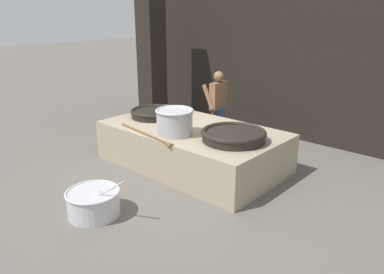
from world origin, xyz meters
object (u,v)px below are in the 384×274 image
giant_wok_near (154,113)px  giant_wok_far (234,135)px  prep_bowl_vegetables (94,202)px  cook (218,105)px  stock_pot (175,121)px

giant_wok_near → giant_wok_far: 2.16m
prep_bowl_vegetables → giant_wok_far: bearing=70.1°
cook → stock_pot: bearing=100.8°
giant_wok_far → cook: size_ratio=0.68×
giant_wok_near → stock_pot: size_ratio=1.41×
giant_wok_near → cook: 1.49m
cook → prep_bowl_vegetables: size_ratio=1.60×
cook → prep_bowl_vegetables: cook is taller
giant_wok_near → stock_pot: bearing=-25.3°
giant_wok_far → stock_pot: stock_pot is taller
giant_wok_far → prep_bowl_vegetables: (-0.84, -2.32, -0.65)m
giant_wok_near → cook: size_ratio=0.59×
stock_pot → cook: cook is taller
prep_bowl_vegetables → cook: bearing=99.7°
stock_pot → prep_bowl_vegetables: bearing=-85.2°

